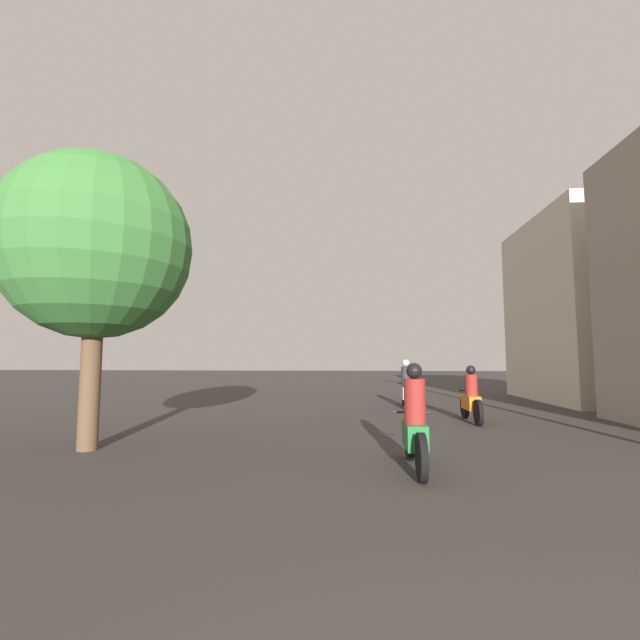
# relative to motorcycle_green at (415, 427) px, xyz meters

# --- Properties ---
(motorcycle_green) EXTENTS (0.60, 1.97, 1.60)m
(motorcycle_green) POSITION_rel_motorcycle_green_xyz_m (0.00, 0.00, 0.00)
(motorcycle_green) COLOR black
(motorcycle_green) RESTS_ON ground_plane
(motorcycle_orange) EXTENTS (0.60, 1.99, 1.49)m
(motorcycle_orange) POSITION_rel_motorcycle_green_xyz_m (2.15, 5.08, -0.04)
(motorcycle_orange) COLOR black
(motorcycle_orange) RESTS_ON ground_plane
(motorcycle_silver) EXTENTS (0.60, 2.07, 1.64)m
(motorcycle_silver) POSITION_rel_motorcycle_green_xyz_m (0.82, 8.20, 0.02)
(motorcycle_silver) COLOR black
(motorcycle_silver) RESTS_ON ground_plane
(building_right_far) EXTENTS (5.96, 6.65, 7.30)m
(building_right_far) POSITION_rel_motorcycle_green_xyz_m (9.20, 11.03, 3.01)
(building_right_far) COLOR beige
(building_right_far) RESTS_ON ground_plane
(street_tree) EXTENTS (3.52, 3.52, 5.56)m
(street_tree) POSITION_rel_motorcycle_green_xyz_m (-5.79, 0.95, 3.14)
(street_tree) COLOR brown
(street_tree) RESTS_ON ground_plane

